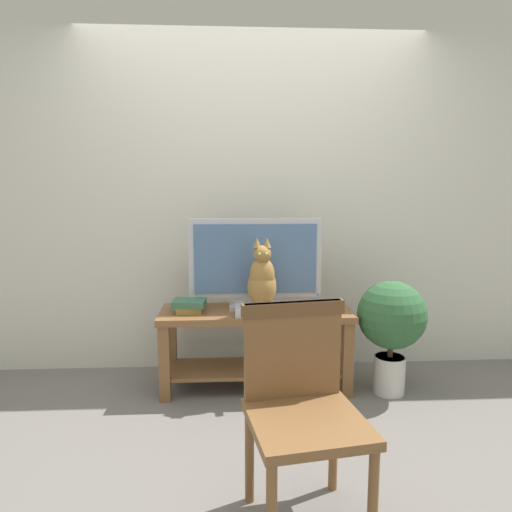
{
  "coord_description": "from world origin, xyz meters",
  "views": [
    {
      "loc": [
        -0.17,
        -2.42,
        1.36
      ],
      "look_at": [
        -0.0,
        0.56,
        0.93
      ],
      "focal_mm": 32.2,
      "sensor_mm": 36.0,
      "label": 1
    }
  ],
  "objects_px": {
    "tv": "(255,262)",
    "wooden_chair": "(301,396)",
    "media_box": "(262,310)",
    "book_stack": "(189,306)",
    "cat": "(262,280)",
    "potted_plant": "(391,322)",
    "tv_stand": "(256,334)"
  },
  "relations": [
    {
      "from": "media_box",
      "to": "cat",
      "type": "height_order",
      "value": "cat"
    },
    {
      "from": "book_stack",
      "to": "tv_stand",
      "type": "bearing_deg",
      "value": 3.85
    },
    {
      "from": "tv",
      "to": "wooden_chair",
      "type": "height_order",
      "value": "tv"
    },
    {
      "from": "cat",
      "to": "book_stack",
      "type": "bearing_deg",
      "value": 171.37
    },
    {
      "from": "media_box",
      "to": "cat",
      "type": "bearing_deg",
      "value": -85.15
    },
    {
      "from": "cat",
      "to": "wooden_chair",
      "type": "distance_m",
      "value": 1.18
    },
    {
      "from": "tv",
      "to": "book_stack",
      "type": "distance_m",
      "value": 0.53
    },
    {
      "from": "cat",
      "to": "tv",
      "type": "bearing_deg",
      "value": 102.33
    },
    {
      "from": "cat",
      "to": "potted_plant",
      "type": "distance_m",
      "value": 0.9
    },
    {
      "from": "media_box",
      "to": "cat",
      "type": "distance_m",
      "value": 0.2
    },
    {
      "from": "tv",
      "to": "media_box",
      "type": "distance_m",
      "value": 0.34
    },
    {
      "from": "potted_plant",
      "to": "tv",
      "type": "bearing_deg",
      "value": 166.91
    },
    {
      "from": "tv",
      "to": "cat",
      "type": "relative_size",
      "value": 1.99
    },
    {
      "from": "media_box",
      "to": "cat",
      "type": "relative_size",
      "value": 0.78
    },
    {
      "from": "tv_stand",
      "to": "cat",
      "type": "height_order",
      "value": "cat"
    },
    {
      "from": "book_stack",
      "to": "potted_plant",
      "type": "height_order",
      "value": "potted_plant"
    },
    {
      "from": "book_stack",
      "to": "cat",
      "type": "bearing_deg",
      "value": -8.63
    },
    {
      "from": "media_box",
      "to": "wooden_chair",
      "type": "relative_size",
      "value": 0.4
    },
    {
      "from": "tv_stand",
      "to": "book_stack",
      "type": "distance_m",
      "value": 0.5
    },
    {
      "from": "potted_plant",
      "to": "tv_stand",
      "type": "bearing_deg",
      "value": 171.03
    },
    {
      "from": "media_box",
      "to": "wooden_chair",
      "type": "height_order",
      "value": "wooden_chair"
    },
    {
      "from": "tv_stand",
      "to": "tv",
      "type": "xyz_separation_m",
      "value": [
        0.0,
        0.07,
        0.49
      ]
    },
    {
      "from": "tv",
      "to": "wooden_chair",
      "type": "xyz_separation_m",
      "value": [
        0.12,
        -1.32,
        -0.35
      ]
    },
    {
      "from": "book_stack",
      "to": "wooden_chair",
      "type": "bearing_deg",
      "value": -65.3
    },
    {
      "from": "cat",
      "to": "potted_plant",
      "type": "height_order",
      "value": "cat"
    },
    {
      "from": "potted_plant",
      "to": "media_box",
      "type": "bearing_deg",
      "value": 176.63
    },
    {
      "from": "media_box",
      "to": "book_stack",
      "type": "xyz_separation_m",
      "value": [
        -0.48,
        0.06,
        0.02
      ]
    },
    {
      "from": "tv_stand",
      "to": "potted_plant",
      "type": "xyz_separation_m",
      "value": [
        0.89,
        -0.14,
        0.12
      ]
    },
    {
      "from": "tv",
      "to": "wooden_chair",
      "type": "distance_m",
      "value": 1.37
    },
    {
      "from": "tv_stand",
      "to": "tv",
      "type": "bearing_deg",
      "value": 89.98
    },
    {
      "from": "potted_plant",
      "to": "book_stack",
      "type": "bearing_deg",
      "value": 175.25
    },
    {
      "from": "book_stack",
      "to": "potted_plant",
      "type": "distance_m",
      "value": 1.35
    }
  ]
}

